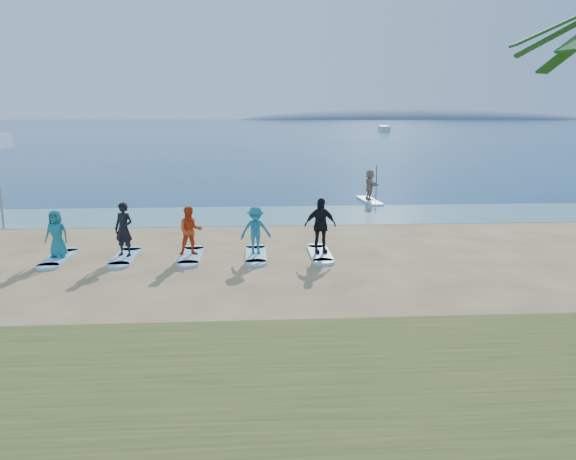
{
  "coord_description": "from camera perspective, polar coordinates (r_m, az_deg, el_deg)",
  "views": [
    {
      "loc": [
        0.16,
        -15.5,
        4.84
      ],
      "look_at": [
        1.31,
        2.0,
        1.1
      ],
      "focal_mm": 35.0,
      "sensor_mm": 36.0,
      "label": 1
    }
  ],
  "objects": [
    {
      "name": "surfboard_2",
      "position": [
        19.2,
        -9.8,
        -2.6
      ],
      "size": [
        0.7,
        2.2,
        0.09
      ],
      "primitive_type": "cube",
      "color": "#A2DAFB",
      "rests_on": "ground"
    },
    {
      "name": "ocean",
      "position": [
        175.57,
        -3.88,
        10.42
      ],
      "size": [
        600.0,
        600.0,
        0.0
      ],
      "primitive_type": "plane",
      "color": "navy",
      "rests_on": "ground"
    },
    {
      "name": "surfboard_0",
      "position": [
        20.15,
        -22.26,
        -2.65
      ],
      "size": [
        0.7,
        2.2,
        0.09
      ],
      "primitive_type": "cube",
      "color": "#A2DAFB",
      "rests_on": "ground"
    },
    {
      "name": "paddleboard",
      "position": [
        30.71,
        8.26,
        2.95
      ],
      "size": [
        0.92,
        3.04,
        0.12
      ],
      "primitive_type": "cube",
      "rotation": [
        0.0,
        0.0,
        0.07
      ],
      "color": "silver",
      "rests_on": "ground"
    },
    {
      "name": "student_2",
      "position": [
        19.01,
        -9.9,
        -0.08
      ],
      "size": [
        0.9,
        0.76,
        1.64
      ],
      "primitive_type": "imported",
      "rotation": [
        0.0,
        0.0,
        0.19
      ],
      "color": "red",
      "rests_on": "surfboard_2"
    },
    {
      "name": "student_4",
      "position": [
        19.01,
        3.29,
        0.46
      ],
      "size": [
        1.16,
        0.62,
        1.88
      ],
      "primitive_type": "imported",
      "rotation": [
        0.0,
        0.0,
        0.15
      ],
      "color": "black",
      "rests_on": "surfboard_4"
    },
    {
      "name": "student_0",
      "position": [
        19.96,
        -22.45,
        -0.34
      ],
      "size": [
        0.84,
        0.62,
        1.57
      ],
      "primitive_type": "imported",
      "rotation": [
        0.0,
        0.0,
        -0.16
      ],
      "color": "#1B7985",
      "rests_on": "surfboard_0"
    },
    {
      "name": "island_ridge",
      "position": [
        329.48,
        13.2,
        10.88
      ],
      "size": [
        220.0,
        56.0,
        18.0
      ],
      "primitive_type": "ellipsoid",
      "color": "slate",
      "rests_on": "ground"
    },
    {
      "name": "shallow_water",
      "position": [
        26.45,
        -4.05,
        1.48
      ],
      "size": [
        600.0,
        600.0,
        0.0
      ],
      "primitive_type": "plane",
      "color": "teal",
      "rests_on": "ground"
    },
    {
      "name": "student_3",
      "position": [
        18.9,
        -3.3,
        -0.02
      ],
      "size": [
        1.13,
        0.78,
        1.61
      ],
      "primitive_type": "imported",
      "rotation": [
        0.0,
        0.0,
        0.18
      ],
      "color": "teal",
      "rests_on": "surfboard_3"
    },
    {
      "name": "ground",
      "position": [
        16.24,
        -4.18,
        -5.33
      ],
      "size": [
        600.0,
        600.0,
        0.0
      ],
      "primitive_type": "plane",
      "color": "tan",
      "rests_on": "ground"
    },
    {
      "name": "surfboard_1",
      "position": [
        19.56,
        -16.18,
        -2.64
      ],
      "size": [
        0.7,
        2.2,
        0.09
      ],
      "primitive_type": "cube",
      "color": "#A2DAFB",
      "rests_on": "ground"
    },
    {
      "name": "student_1",
      "position": [
        19.35,
        -16.34,
        0.07
      ],
      "size": [
        0.77,
        0.66,
        1.8
      ],
      "primitive_type": "imported",
      "rotation": [
        0.0,
        0.0,
        -0.41
      ],
      "color": "black",
      "rests_on": "surfboard_1"
    },
    {
      "name": "boat_offshore_b",
      "position": [
        133.56,
        9.71,
        9.78
      ],
      "size": [
        2.39,
        6.78,
        1.41
      ],
      "primitive_type": "cube",
      "rotation": [
        0.0,
        0.0,
        -0.07
      ],
      "color": "silver",
      "rests_on": "ground"
    },
    {
      "name": "surfboard_3",
      "position": [
        19.09,
        -3.27,
        -2.53
      ],
      "size": [
        0.7,
        2.2,
        0.09
      ],
      "primitive_type": "cube",
      "color": "#A2DAFB",
      "rests_on": "ground"
    },
    {
      "name": "paddleboarder",
      "position": [
        30.59,
        8.31,
        4.56
      ],
      "size": [
        0.7,
        1.55,
        1.62
      ],
      "primitive_type": "imported",
      "rotation": [
        0.0,
        0.0,
        1.72
      ],
      "color": "tan",
      "rests_on": "paddleboard"
    },
    {
      "name": "surfboard_4",
      "position": [
        19.23,
        3.25,
        -2.42
      ],
      "size": [
        0.7,
        2.2,
        0.09
      ],
      "primitive_type": "cube",
      "color": "#A2DAFB",
      "rests_on": "ground"
    }
  ]
}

